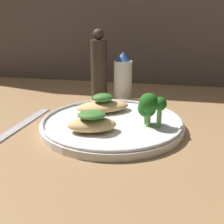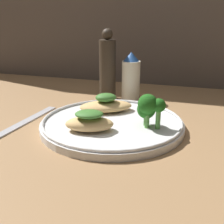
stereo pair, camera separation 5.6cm
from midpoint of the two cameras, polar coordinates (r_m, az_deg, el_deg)
The scene contains 8 objects.
ground_plane at distance 56.94cm, azimuth -2.80°, elevation -3.76°, with size 180.00×180.00×1.00cm, color #936D47.
plate at distance 56.38cm, azimuth -2.82°, elevation -2.36°, with size 28.59×28.59×2.00cm.
grilled_meat_front at distance 51.17cm, azimuth -7.20°, elevation -2.26°, with size 9.87×7.20×3.88cm.
grilled_meat_middle at distance 61.73cm, azimuth -4.45°, elevation 1.36°, with size 13.06×10.75×4.08cm.
broccoli_bunch at distance 53.13cm, azimuth 4.78°, elevation 1.25°, with size 5.51×5.17×6.57cm.
sauce_bottle at distance 73.79cm, azimuth 0.06°, elevation 6.97°, with size 4.75×4.75×12.81cm.
pepper_grinder at distance 74.89cm, azimuth -4.81°, elevation 8.91°, with size 4.35×4.35×18.47cm.
fork at distance 61.97cm, azimuth -20.05°, elevation -2.22°, with size 2.87×19.73×0.60cm.
Camera 1 is at (10.79, -51.47, 21.50)cm, focal length 45.00 mm.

